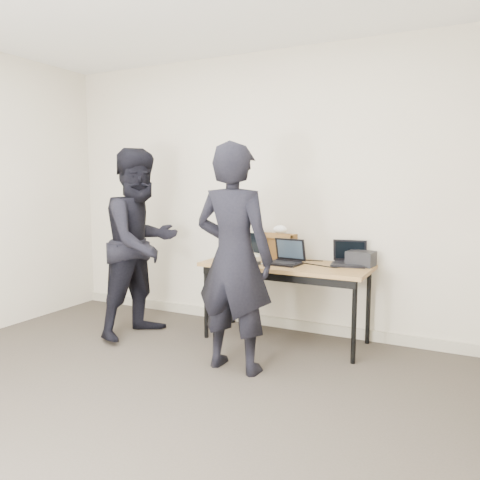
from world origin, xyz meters
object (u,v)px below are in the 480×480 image
Objects in this scene: laptop_center at (286,258)px; person_typist at (234,258)px; equipment_box at (361,259)px; person_observer at (141,243)px; leather_satchel at (277,246)px; desk at (286,270)px; laptop_right at (349,259)px; laptop_beige at (241,254)px.

person_typist is (-0.13, -0.78, 0.10)m from laptop_center.
person_typist is (-0.76, -0.97, 0.09)m from equipment_box.
person_typist is 1.21m from person_observer.
equipment_box is (0.81, -0.04, -0.06)m from leather_satchel.
desk is 0.86× the size of person_typist.
person_typist is at bearing -127.83° from equipment_box.
leather_satchel reaches higher than laptop_right.
leather_satchel is at bearing 133.75° from laptop_center.
person_observer is at bearing -131.11° from laptop_beige.
laptop_beige is 1.28× the size of laptop_right.
person_typist is at bearing -132.85° from laptop_right.
leather_satchel is (-0.18, 0.23, 0.19)m from desk.
laptop_right is (0.98, 0.17, -0.01)m from laptop_beige.
person_observer reaches higher than laptop_right.
person_typist is at bearing -81.90° from leather_satchel.
laptop_beige is 0.87m from person_typist.
equipment_box is (1.09, 0.17, 0.01)m from laptop_beige.
laptop_beige is at bearing -170.89° from equipment_box.
laptop_beige reaches higher than laptop_center.
person_typist is at bearing -46.57° from laptop_beige.
laptop_right is 0.71m from leather_satchel.
person_observer is (-1.92, -0.62, 0.10)m from equipment_box.
laptop_center is at bearing -97.84° from person_typist.
laptop_beige is 1.16× the size of leather_satchel.
laptop_right is at bearing -60.44° from person_observer.
person_typist is (-0.13, -0.78, 0.21)m from desk.
desk is 0.47m from laptop_beige.
laptop_center is (0.00, -0.00, 0.11)m from desk.
equipment_box is 1.24m from person_typist.
laptop_center is 0.18× the size of person_observer.
leather_satchel is at bearing 57.74° from laptop_beige.
desk is 0.11m from laptop_center.
person_observer is at bearing -160.95° from desk.
laptop_right is 0.19× the size of person_typist.
laptop_beige reaches higher than equipment_box.
desk is 0.67m from equipment_box.
laptop_beige is (-0.46, 0.02, 0.11)m from desk.
person_observer reaches higher than laptop_beige.
laptop_beige is 0.36m from leather_satchel.
desk is 0.34m from leather_satchel.
equipment_box reaches higher than desk.
equipment_box is at bearing -61.41° from person_observer.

